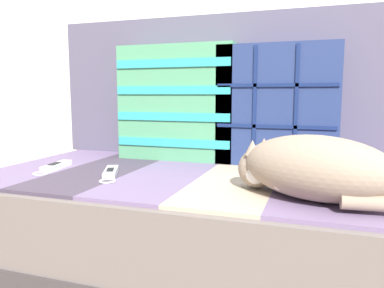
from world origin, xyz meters
name	(u,v)px	position (x,y,z in m)	size (l,w,h in m)	color
couch	(241,235)	(0.00, 0.13, 0.19)	(1.72, 0.85, 0.39)	#3D3838
sofa_backrest	(261,87)	(0.00, 0.48, 0.67)	(1.68, 0.14, 0.56)	#514C60
throw_pillow_quilted	(277,105)	(0.08, 0.33, 0.60)	(0.42, 0.14, 0.42)	navy
throw_pillow_striped	(178,103)	(-0.30, 0.33, 0.61)	(0.45, 0.14, 0.43)	#4C9366
sleeping_cat	(309,168)	(0.20, -0.10, 0.47)	(0.43, 0.33, 0.16)	gray
game_remote_near	(55,167)	(-0.61, 0.01, 0.40)	(0.07, 0.20, 0.02)	white
game_remote_far	(111,173)	(-0.38, -0.02, 0.40)	(0.12, 0.19, 0.02)	white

